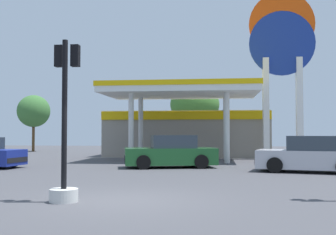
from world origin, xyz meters
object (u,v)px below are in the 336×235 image
at_px(traffic_signal_2, 65,146).
at_px(tree_0, 34,111).
at_px(tree_1, 195,105).
at_px(car_1, 310,156).
at_px(station_pole_sign, 282,53).
at_px(car_2, 171,153).

xyz_separation_m(traffic_signal_2, tree_0, (-13.56, 27.30, 2.43)).
bearing_deg(tree_0, tree_1, 6.51).
bearing_deg(car_1, traffic_signal_2, -132.01).
relative_size(station_pole_sign, car_2, 2.30).
height_order(traffic_signal_2, tree_0, tree_0).
height_order(station_pole_sign, car_1, station_pole_sign).
relative_size(traffic_signal_2, tree_0, 0.77).
bearing_deg(traffic_signal_2, tree_1, 86.43).
relative_size(car_2, tree_0, 0.91).
distance_m(traffic_signal_2, tree_0, 30.58).
height_order(car_1, car_2, car_2).
bearing_deg(tree_0, car_1, -40.36).
bearing_deg(station_pole_sign, tree_1, 120.75).
bearing_deg(car_2, station_pole_sign, 47.71).
bearing_deg(station_pole_sign, traffic_signal_2, -114.66).
relative_size(car_1, tree_1, 0.76).
bearing_deg(tree_0, station_pole_sign, -22.76).
distance_m(station_pole_sign, car_2, 11.95).
distance_m(tree_0, tree_1, 15.49).
relative_size(station_pole_sign, tree_0, 2.10).
distance_m(car_2, tree_0, 22.68).
height_order(traffic_signal_2, tree_1, tree_1).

